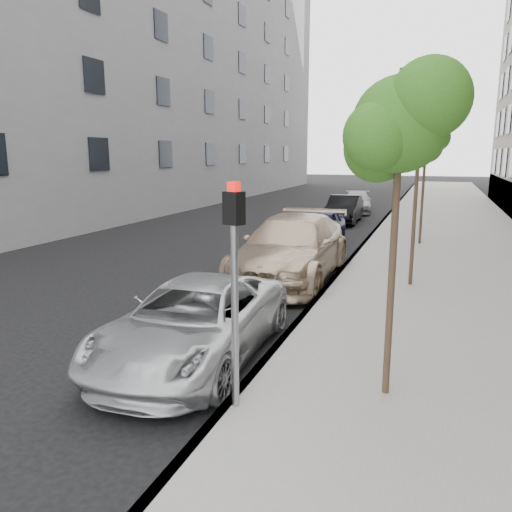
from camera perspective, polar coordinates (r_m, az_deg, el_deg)
The scene contains 12 objects.
ground at distance 7.47m, azimuth -13.27°, elevation -16.96°, with size 160.00×160.00×0.00m, color black.
sidewalk at distance 29.64m, azimuth 20.96°, elevation 4.16°, with size 6.40×72.00×0.14m, color gray.
curb at distance 29.74m, azimuth 14.92°, elevation 4.56°, with size 0.15×72.00×0.14m, color #9E9B93.
tree_near at distance 6.96m, azimuth 16.40°, elevation 14.19°, with size 1.63×1.43×4.57m.
tree_mid at distance 13.46m, azimuth 18.36°, elevation 13.69°, with size 1.54×1.34×4.78m.
tree_far at distance 19.94m, azimuth 18.92°, elevation 11.78°, with size 1.61×1.41×4.46m.
signal_pole at distance 6.49m, azimuth -2.48°, elevation -1.62°, with size 0.29×0.25×3.05m.
minivan at distance 8.78m, azimuth -7.08°, elevation -7.43°, with size 2.26×4.91×1.36m, color silver.
suv at distance 14.28m, azimuth 4.07°, elevation 0.94°, with size 2.50×6.14×1.78m, color #C4A98B.
sedan_blue at distance 20.03m, azimuth 7.23°, elevation 3.38°, with size 1.62×4.03×1.37m, color #101438.
sedan_black at distance 26.28m, azimuth 10.03°, elevation 5.28°, with size 1.49×4.28×1.41m, color black.
sedan_rear at distance 31.09m, azimuth 11.42°, elevation 6.04°, with size 1.74×4.27×1.24m, color gray.
Camera 1 is at (3.71, -5.43, 3.54)m, focal length 35.00 mm.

